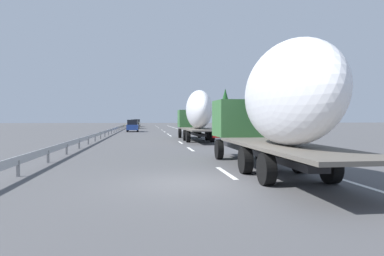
{
  "coord_description": "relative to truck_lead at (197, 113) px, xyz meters",
  "views": [
    {
      "loc": [
        -11.61,
        1.36,
        2.13
      ],
      "look_at": [
        18.39,
        -2.63,
        1.34
      ],
      "focal_mm": 33.2,
      "sensor_mm": 36.0,
      "label": 1
    }
  ],
  "objects": [
    {
      "name": "lane_stripe_0",
      "position": [
        -20.24,
        1.8,
        -2.66
      ],
      "size": [
        3.2,
        0.2,
        0.01
      ],
      "primitive_type": "cube",
      "color": "white",
      "rests_on": "ground_plane"
    },
    {
      "name": "truck_lead",
      "position": [
        0.0,
        0.0,
        0.0
      ],
      "size": [
        14.21,
        2.55,
        4.77
      ],
      "color": "#387038",
      "rests_on": "ground_plane"
    },
    {
      "name": "lane_stripe_7",
      "position": [
        50.1,
        1.8,
        -2.66
      ],
      "size": [
        3.2,
        0.2,
        0.01
      ],
      "primitive_type": "cube",
      "color": "white",
      "rests_on": "ground_plane"
    },
    {
      "name": "truck_trailing",
      "position": [
        -20.79,
        -0.0,
        0.03
      ],
      "size": [
        13.63,
        2.55,
        4.84
      ],
      "color": "#387038",
      "rests_on": "ground_plane"
    },
    {
      "name": "road_sign",
      "position": [
        17.85,
        -3.1,
        -0.32
      ],
      "size": [
        0.1,
        0.9,
        3.4
      ],
      "color": "gray",
      "rests_on": "ground_plane"
    },
    {
      "name": "car_silver_hatch",
      "position": [
        66.7,
        7.15,
        -1.68
      ],
      "size": [
        4.79,
        1.78,
        1.98
      ],
      "color": "#ADB2B7",
      "rests_on": "ground_plane"
    },
    {
      "name": "tree_0",
      "position": [
        4.27,
        -8.14,
        1.51
      ],
      "size": [
        2.88,
        2.88,
        6.51
      ],
      "color": "#472D19",
      "rests_on": "ground_plane"
    },
    {
      "name": "car_yellow_coupe",
      "position": [
        57.5,
        7.34,
        -1.69
      ],
      "size": [
        4.4,
        1.84,
        1.94
      ],
      "color": "gold",
      "rests_on": "ground_plane"
    },
    {
      "name": "lane_stripe_2",
      "position": [
        -2.37,
        1.8,
        -2.66
      ],
      "size": [
        3.2,
        0.2,
        0.01
      ],
      "primitive_type": "cube",
      "color": "white",
      "rests_on": "ground_plane"
    },
    {
      "name": "lane_stripe_9",
      "position": [
        72.66,
        1.8,
        -2.66
      ],
      "size": [
        3.2,
        0.2,
        0.01
      ],
      "primitive_type": "cube",
      "color": "white",
      "rests_on": "ground_plane"
    },
    {
      "name": "tree_3",
      "position": [
        47.46,
        -7.9,
        1.31
      ],
      "size": [
        2.47,
        2.47,
        6.66
      ],
      "color": "#472D19",
      "rests_on": "ground_plane"
    },
    {
      "name": "edge_line_right",
      "position": [
        22.76,
        -1.9,
        -2.66
      ],
      "size": [
        110.0,
        0.2,
        0.01
      ],
      "primitive_type": "cube",
      "color": "white",
      "rests_on": "ground_plane"
    },
    {
      "name": "tree_2",
      "position": [
        16.94,
        -6.7,
        1.47
      ],
      "size": [
        2.54,
        2.54,
        6.56
      ],
      "color": "#472D19",
      "rests_on": "ground_plane"
    },
    {
      "name": "tree_1",
      "position": [
        45.62,
        -6.53,
        1.42
      ],
      "size": [
        2.41,
        2.41,
        6.61
      ],
      "color": "#472D19",
      "rests_on": "ground_plane"
    },
    {
      "name": "car_black_suv",
      "position": [
        43.09,
        7.07,
        -1.68
      ],
      "size": [
        4.56,
        1.79,
        1.97
      ],
      "color": "black",
      "rests_on": "ground_plane"
    },
    {
      "name": "lane_stripe_1",
      "position": [
        -9.31,
        1.8,
        -2.66
      ],
      "size": [
        3.2,
        0.2,
        0.01
      ],
      "primitive_type": "cube",
      "color": "white",
      "rests_on": "ground_plane"
    },
    {
      "name": "ground_plane",
      "position": [
        17.76,
        3.6,
        -2.66
      ],
      "size": [
        260.0,
        260.0,
        0.0
      ],
      "primitive_type": "plane",
      "color": "#4C4C4F"
    },
    {
      "name": "lane_stripe_8",
      "position": [
        62.12,
        1.8,
        -2.66
      ],
      "size": [
        3.2,
        0.2,
        0.01
      ],
      "primitive_type": "cube",
      "color": "white",
      "rests_on": "ground_plane"
    },
    {
      "name": "guardrail_median",
      "position": [
        20.76,
        9.6,
        -2.08
      ],
      "size": [
        94.0,
        0.1,
        0.76
      ],
      "color": "#9EA0A5",
      "rests_on": "ground_plane"
    },
    {
      "name": "lane_stripe_6",
      "position": [
        33.27,
        1.8,
        -2.66
      ],
      "size": [
        3.2,
        0.2,
        0.01
      ],
      "primitive_type": "cube",
      "color": "white",
      "rests_on": "ground_plane"
    },
    {
      "name": "lane_stripe_3",
      "position": [
        10.41,
        1.8,
        -2.66
      ],
      "size": [
        3.2,
        0.2,
        0.01
      ],
      "primitive_type": "cube",
      "color": "white",
      "rests_on": "ground_plane"
    },
    {
      "name": "lane_stripe_5",
      "position": [
        23.64,
        1.8,
        -2.66
      ],
      "size": [
        3.2,
        0.2,
        0.01
      ],
      "primitive_type": "cube",
      "color": "white",
      "rests_on": "ground_plane"
    },
    {
      "name": "lane_stripe_4",
      "position": [
        15.16,
        1.8,
        -2.66
      ],
      "size": [
        3.2,
        0.2,
        0.01
      ],
      "primitive_type": "cube",
      "color": "white",
      "rests_on": "ground_plane"
    },
    {
      "name": "car_blue_sedan",
      "position": [
        24.98,
        6.96,
        -1.68
      ],
      "size": [
        4.66,
        1.85,
        1.96
      ],
      "color": "#28479E",
      "rests_on": "ground_plane"
    }
  ]
}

